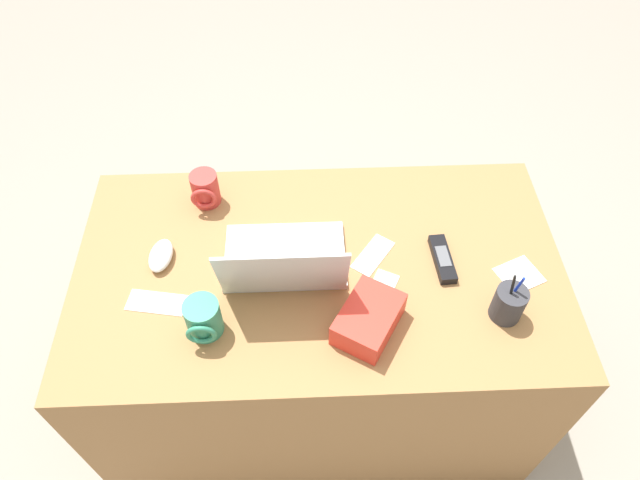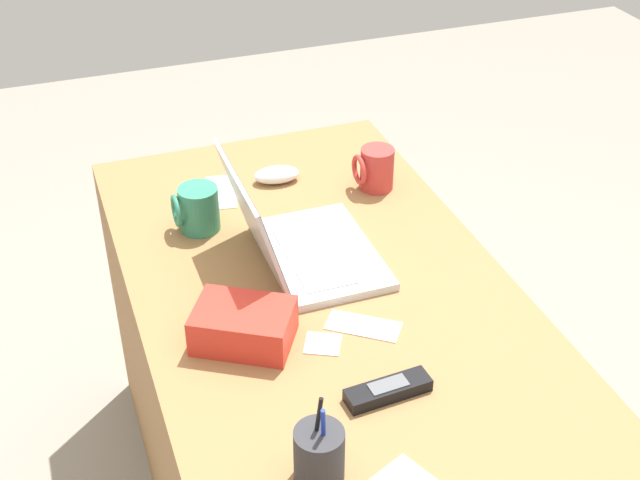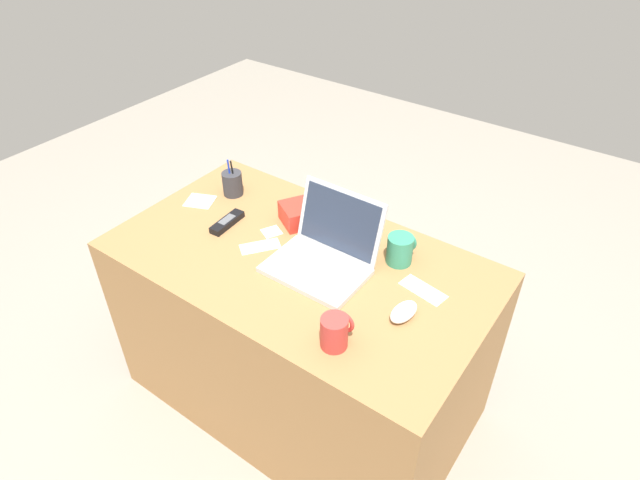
{
  "view_description": "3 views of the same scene",
  "coord_description": "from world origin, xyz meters",
  "px_view_note": "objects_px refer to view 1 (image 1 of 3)",
  "views": [
    {
      "loc": [
        0.04,
        0.92,
        1.99
      ],
      "look_at": [
        -0.0,
        -0.01,
        0.84
      ],
      "focal_mm": 32.14,
      "sensor_mm": 36.0,
      "label": 1
    },
    {
      "loc": [
        -1.31,
        0.47,
        1.81
      ],
      "look_at": [
        0.05,
        -0.01,
        0.82
      ],
      "focal_mm": 48.64,
      "sensor_mm": 36.0,
      "label": 2
    },
    {
      "loc": [
        0.9,
        -1.13,
        1.93
      ],
      "look_at": [
        0.07,
        0.03,
        0.84
      ],
      "focal_mm": 30.51,
      "sensor_mm": 36.0,
      "label": 3
    }
  ],
  "objects_px": {
    "coffee_mug_white": "(203,319)",
    "snack_bag": "(368,319)",
    "cordless_phone": "(442,258)",
    "laptop": "(284,262)",
    "computer_mouse": "(161,255)",
    "pen_holder": "(509,303)",
    "coffee_mug_tall": "(205,189)"
  },
  "relations": [
    {
      "from": "coffee_mug_white",
      "to": "cordless_phone",
      "type": "height_order",
      "value": "coffee_mug_white"
    },
    {
      "from": "cordless_phone",
      "to": "pen_holder",
      "type": "bearing_deg",
      "value": 126.15
    },
    {
      "from": "laptop",
      "to": "coffee_mug_white",
      "type": "height_order",
      "value": "laptop"
    },
    {
      "from": "laptop",
      "to": "snack_bag",
      "type": "relative_size",
      "value": 1.82
    },
    {
      "from": "cordless_phone",
      "to": "snack_bag",
      "type": "relative_size",
      "value": 0.87
    },
    {
      "from": "cordless_phone",
      "to": "pen_holder",
      "type": "height_order",
      "value": "pen_holder"
    },
    {
      "from": "computer_mouse",
      "to": "cordless_phone",
      "type": "distance_m",
      "value": 0.76
    },
    {
      "from": "computer_mouse",
      "to": "pen_holder",
      "type": "height_order",
      "value": "pen_holder"
    },
    {
      "from": "coffee_mug_tall",
      "to": "snack_bag",
      "type": "xyz_separation_m",
      "value": [
        -0.43,
        0.44,
        -0.01
      ]
    },
    {
      "from": "coffee_mug_tall",
      "to": "snack_bag",
      "type": "relative_size",
      "value": 0.57
    },
    {
      "from": "coffee_mug_white",
      "to": "cordless_phone",
      "type": "relative_size",
      "value": 0.66
    },
    {
      "from": "laptop",
      "to": "pen_holder",
      "type": "relative_size",
      "value": 2.08
    },
    {
      "from": "coffee_mug_tall",
      "to": "cordless_phone",
      "type": "height_order",
      "value": "coffee_mug_tall"
    },
    {
      "from": "laptop",
      "to": "computer_mouse",
      "type": "relative_size",
      "value": 2.94
    },
    {
      "from": "coffee_mug_tall",
      "to": "cordless_phone",
      "type": "distance_m",
      "value": 0.7
    },
    {
      "from": "computer_mouse",
      "to": "coffee_mug_white",
      "type": "height_order",
      "value": "coffee_mug_white"
    },
    {
      "from": "coffee_mug_white",
      "to": "coffee_mug_tall",
      "type": "height_order",
      "value": "same"
    },
    {
      "from": "snack_bag",
      "to": "computer_mouse",
      "type": "bearing_deg",
      "value": -23.25
    },
    {
      "from": "pen_holder",
      "to": "coffee_mug_white",
      "type": "bearing_deg",
      "value": 1.17
    },
    {
      "from": "coffee_mug_tall",
      "to": "pen_holder",
      "type": "xyz_separation_m",
      "value": [
        -0.78,
        0.42,
        -0.0
      ]
    },
    {
      "from": "computer_mouse",
      "to": "coffee_mug_white",
      "type": "bearing_deg",
      "value": 128.05
    },
    {
      "from": "coffee_mug_white",
      "to": "coffee_mug_tall",
      "type": "relative_size",
      "value": 1.0
    },
    {
      "from": "coffee_mug_tall",
      "to": "laptop",
      "type": "bearing_deg",
      "value": 130.43
    },
    {
      "from": "computer_mouse",
      "to": "cordless_phone",
      "type": "relative_size",
      "value": 0.71
    },
    {
      "from": "computer_mouse",
      "to": "coffee_mug_tall",
      "type": "distance_m",
      "value": 0.24
    },
    {
      "from": "coffee_mug_white",
      "to": "pen_holder",
      "type": "height_order",
      "value": "pen_holder"
    },
    {
      "from": "coffee_mug_white",
      "to": "laptop",
      "type": "bearing_deg",
      "value": -139.5
    },
    {
      "from": "computer_mouse",
      "to": "snack_bag",
      "type": "distance_m",
      "value": 0.59
    },
    {
      "from": "coffee_mug_white",
      "to": "snack_bag",
      "type": "height_order",
      "value": "coffee_mug_white"
    },
    {
      "from": "laptop",
      "to": "coffee_mug_white",
      "type": "distance_m",
      "value": 0.26
    },
    {
      "from": "coffee_mug_white",
      "to": "cordless_phone",
      "type": "bearing_deg",
      "value": -162.95
    },
    {
      "from": "laptop",
      "to": "coffee_mug_tall",
      "type": "distance_m",
      "value": 0.35
    }
  ]
}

